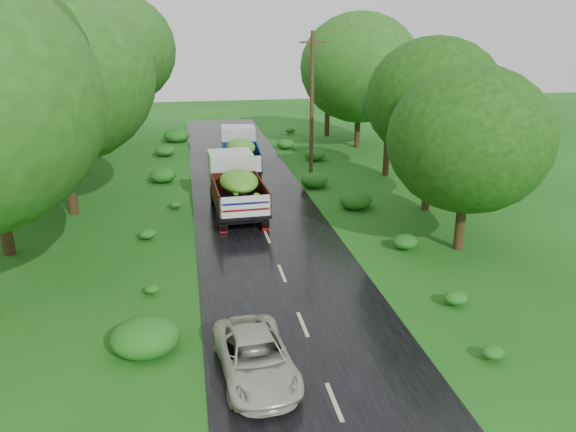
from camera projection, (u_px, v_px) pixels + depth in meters
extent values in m
plane|color=#114A0F|center=(334.00, 402.00, 14.52)|extent=(120.00, 120.00, 0.00)
cube|color=black|center=(297.00, 310.00, 19.16)|extent=(6.50, 80.00, 0.02)
cube|color=#BFB78C|center=(334.00, 402.00, 14.51)|extent=(0.12, 1.60, 0.00)
cube|color=#BFB78C|center=(303.00, 324.00, 18.23)|extent=(0.12, 1.60, 0.00)
cube|color=#BFB78C|center=(282.00, 273.00, 21.95)|extent=(0.12, 1.60, 0.00)
cube|color=#BFB78C|center=(267.00, 237.00, 25.67)|extent=(0.12, 1.60, 0.00)
cube|color=#BFB78C|center=(256.00, 210.00, 29.39)|extent=(0.12, 1.60, 0.00)
cube|color=#BFB78C|center=(248.00, 189.00, 33.11)|extent=(0.12, 1.60, 0.00)
cube|color=#BFB78C|center=(241.00, 172.00, 36.83)|extent=(0.12, 1.60, 0.00)
cube|color=#BFB78C|center=(235.00, 158.00, 40.55)|extent=(0.12, 1.60, 0.00)
cube|color=#BFB78C|center=(231.00, 147.00, 44.26)|extent=(0.12, 1.60, 0.00)
cube|color=#BFB78C|center=(227.00, 137.00, 47.98)|extent=(0.12, 1.60, 0.00)
cube|color=#BFB78C|center=(223.00, 129.00, 51.70)|extent=(0.12, 1.60, 0.00)
cube|color=black|center=(237.00, 202.00, 28.48)|extent=(2.00, 5.86, 0.29)
cylinder|color=black|center=(213.00, 194.00, 30.27)|extent=(0.33, 1.04, 1.03)
cylinder|color=black|center=(250.00, 192.00, 30.68)|extent=(0.33, 1.04, 1.03)
cylinder|color=black|center=(220.00, 215.00, 27.11)|extent=(0.33, 1.04, 1.03)
cylinder|color=black|center=(261.00, 212.00, 27.52)|extent=(0.33, 1.04, 1.03)
cylinder|color=black|center=(222.00, 222.00, 26.14)|extent=(0.33, 1.04, 1.03)
cylinder|color=black|center=(265.00, 219.00, 26.55)|extent=(0.33, 1.04, 1.03)
cube|color=#680909|center=(223.00, 229.00, 25.89)|extent=(0.35, 0.05, 0.46)
cube|color=#680909|center=(266.00, 226.00, 26.30)|extent=(0.35, 0.05, 0.46)
cube|color=silver|center=(231.00, 170.00, 30.25)|extent=(2.35, 2.04, 1.96)
cube|color=black|center=(240.00, 204.00, 27.41)|extent=(2.54, 4.52, 0.16)
cube|color=#3F130B|center=(216.00, 195.00, 26.99)|extent=(0.25, 4.43, 0.98)
cube|color=#3F130B|center=(262.00, 192.00, 27.46)|extent=(0.25, 4.43, 0.98)
cube|color=#3F130B|center=(234.00, 181.00, 29.23)|extent=(2.37, 0.17, 0.98)
cube|color=silver|center=(246.00, 207.00, 25.22)|extent=(2.37, 0.17, 0.98)
ellipsoid|color=#3C8718|center=(239.00, 181.00, 27.02)|extent=(2.13, 3.79, 1.03)
cube|color=black|center=(240.00, 164.00, 36.09)|extent=(2.01, 5.75, 0.28)
cylinder|color=black|center=(224.00, 160.00, 37.95)|extent=(0.33, 1.02, 1.01)
cylinder|color=black|center=(253.00, 159.00, 38.20)|extent=(0.33, 1.02, 1.01)
cylinder|color=black|center=(226.00, 172.00, 34.81)|extent=(0.33, 1.02, 1.01)
cylinder|color=black|center=(257.00, 171.00, 35.06)|extent=(0.33, 1.02, 1.01)
cylinder|color=black|center=(226.00, 177.00, 33.85)|extent=(0.33, 1.02, 1.01)
cylinder|color=black|center=(259.00, 175.00, 34.09)|extent=(0.33, 1.02, 1.01)
cube|color=#680909|center=(227.00, 182.00, 33.60)|extent=(0.34, 0.06, 0.45)
cube|color=#680909|center=(259.00, 180.00, 33.84)|extent=(0.34, 0.06, 0.45)
cube|color=silver|center=(238.00, 141.00, 37.86)|extent=(2.31, 2.02, 1.91)
cube|color=black|center=(241.00, 165.00, 35.03)|extent=(2.52, 4.44, 0.16)
cube|color=navy|center=(223.00, 157.00, 34.71)|extent=(0.29, 4.33, 0.96)
cube|color=navy|center=(259.00, 156.00, 34.99)|extent=(0.29, 4.33, 0.96)
cube|color=navy|center=(239.00, 149.00, 36.84)|extent=(2.32, 0.19, 0.96)
cube|color=silver|center=(243.00, 164.00, 32.86)|extent=(2.32, 0.19, 0.96)
ellipsoid|color=#3C8718|center=(241.00, 147.00, 34.65)|extent=(2.12, 3.73, 1.01)
imported|color=beige|center=(255.00, 357.00, 15.41)|extent=(2.24, 4.29, 1.15)
cylinder|color=#382616|center=(312.00, 107.00, 34.17)|extent=(0.26, 0.26, 8.87)
cube|color=#382616|center=(313.00, 42.00, 32.93)|extent=(1.56, 0.24, 0.11)
cylinder|color=black|center=(65.00, 139.00, 27.53)|extent=(0.47, 0.47, 7.79)
ellipsoid|color=#133C0B|center=(57.00, 77.00, 26.56)|extent=(4.30, 4.30, 3.87)
cylinder|color=black|center=(28.00, 124.00, 30.77)|extent=(0.47, 0.47, 8.10)
ellipsoid|color=#133C0B|center=(19.00, 66.00, 29.76)|extent=(4.15, 4.15, 3.73)
cylinder|color=black|center=(76.00, 116.00, 35.12)|extent=(0.46, 0.46, 7.48)
ellipsoid|color=#133C0B|center=(70.00, 70.00, 34.19)|extent=(3.16, 3.16, 2.85)
cylinder|color=black|center=(87.00, 98.00, 39.13)|extent=(0.49, 0.49, 8.62)
ellipsoid|color=#133C0B|center=(82.00, 49.00, 38.06)|extent=(3.80, 3.80, 3.42)
cylinder|color=black|center=(115.00, 90.00, 45.09)|extent=(0.48, 0.48, 8.29)
ellipsoid|color=#133C0B|center=(111.00, 49.00, 44.06)|extent=(4.48, 4.48, 4.03)
cylinder|color=black|center=(464.00, 188.00, 23.48)|extent=(0.41, 0.41, 5.46)
ellipsoid|color=#1F4E13|center=(469.00, 139.00, 22.80)|extent=(3.66, 3.66, 3.29)
cylinder|color=black|center=(430.00, 149.00, 28.46)|extent=(0.44, 0.44, 6.49)
ellipsoid|color=#1F4E13|center=(434.00, 99.00, 27.66)|extent=(3.68, 3.68, 3.31)
cylinder|color=black|center=(388.00, 136.00, 35.31)|extent=(0.40, 0.40, 5.11)
ellipsoid|color=#1F4E13|center=(389.00, 105.00, 34.68)|extent=(2.62, 2.62, 2.35)
cylinder|color=black|center=(358.00, 103.00, 43.09)|extent=(0.45, 0.45, 6.90)
ellipsoid|color=#1F4E13|center=(360.00, 68.00, 42.23)|extent=(4.26, 4.26, 3.84)
cylinder|color=black|center=(328.00, 99.00, 47.61)|extent=(0.43, 0.43, 6.37)
ellipsoid|color=#1F4E13|center=(328.00, 69.00, 46.82)|extent=(2.94, 2.94, 2.65)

